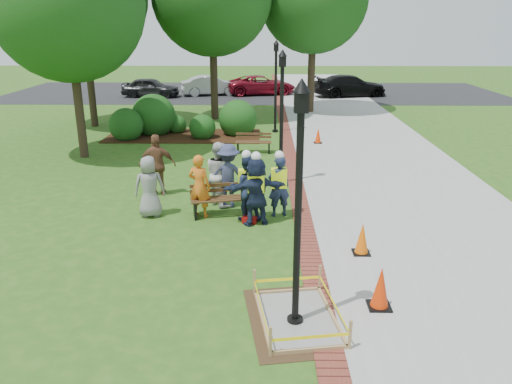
{
  "coord_description": "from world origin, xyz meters",
  "views": [
    {
      "loc": [
        0.67,
        -10.61,
        5.07
      ],
      "look_at": [
        0.5,
        1.2,
        1.0
      ],
      "focal_mm": 35.0,
      "sensor_mm": 36.0,
      "label": 1
    }
  ],
  "objects_px": {
    "hivis_worker_a": "(256,189)",
    "hivis_worker_c": "(247,186)",
    "cone_front": "(381,289)",
    "bench_near": "(220,206)",
    "hivis_worker_b": "(279,184)",
    "lamp_near": "(299,190)",
    "wet_concrete_pad": "(298,308)"
  },
  "relations": [
    {
      "from": "bench_near",
      "to": "wet_concrete_pad",
      "type": "bearing_deg",
      "value": -70.35
    },
    {
      "from": "hivis_worker_c",
      "to": "bench_near",
      "type": "bearing_deg",
      "value": 160.49
    },
    {
      "from": "wet_concrete_pad",
      "to": "cone_front",
      "type": "height_order",
      "value": "cone_front"
    },
    {
      "from": "hivis_worker_b",
      "to": "hivis_worker_a",
      "type": "bearing_deg",
      "value": -135.02
    },
    {
      "from": "cone_front",
      "to": "lamp_near",
      "type": "height_order",
      "value": "lamp_near"
    },
    {
      "from": "hivis_worker_a",
      "to": "wet_concrete_pad",
      "type": "bearing_deg",
      "value": -79.74
    },
    {
      "from": "cone_front",
      "to": "hivis_worker_a",
      "type": "distance_m",
      "value": 4.69
    },
    {
      "from": "hivis_worker_a",
      "to": "hivis_worker_c",
      "type": "height_order",
      "value": "hivis_worker_a"
    },
    {
      "from": "lamp_near",
      "to": "bench_near",
      "type": "bearing_deg",
      "value": 108.83
    },
    {
      "from": "cone_front",
      "to": "lamp_near",
      "type": "distance_m",
      "value": 2.67
    },
    {
      "from": "wet_concrete_pad",
      "to": "hivis_worker_c",
      "type": "height_order",
      "value": "hivis_worker_c"
    },
    {
      "from": "hivis_worker_a",
      "to": "hivis_worker_b",
      "type": "relative_size",
      "value": 1.07
    },
    {
      "from": "lamp_near",
      "to": "hivis_worker_a",
      "type": "xyz_separation_m",
      "value": [
        -0.75,
        4.52,
        -1.51
      ]
    },
    {
      "from": "cone_front",
      "to": "hivis_worker_a",
      "type": "xyz_separation_m",
      "value": [
        -2.35,
        4.02,
        0.56
      ]
    },
    {
      "from": "wet_concrete_pad",
      "to": "lamp_near",
      "type": "distance_m",
      "value": 2.25
    },
    {
      "from": "bench_near",
      "to": "cone_front",
      "type": "height_order",
      "value": "bench_near"
    },
    {
      "from": "hivis_worker_b",
      "to": "hivis_worker_c",
      "type": "xyz_separation_m",
      "value": [
        -0.86,
        -0.27,
        0.04
      ]
    },
    {
      "from": "bench_near",
      "to": "hivis_worker_b",
      "type": "bearing_deg",
      "value": 0.23
    },
    {
      "from": "bench_near",
      "to": "hivis_worker_c",
      "type": "distance_m",
      "value": 1.03
    },
    {
      "from": "hivis_worker_a",
      "to": "hivis_worker_b",
      "type": "xyz_separation_m",
      "value": [
        0.6,
        0.6,
        -0.06
      ]
    },
    {
      "from": "hivis_worker_c",
      "to": "cone_front",
      "type": "bearing_deg",
      "value": -59.13
    },
    {
      "from": "cone_front",
      "to": "hivis_worker_c",
      "type": "xyz_separation_m",
      "value": [
        -2.6,
        4.35,
        0.54
      ]
    },
    {
      "from": "cone_front",
      "to": "lamp_near",
      "type": "relative_size",
      "value": 0.2
    },
    {
      "from": "bench_near",
      "to": "hivis_worker_a",
      "type": "bearing_deg",
      "value": -30.97
    },
    {
      "from": "lamp_near",
      "to": "hivis_worker_c",
      "type": "distance_m",
      "value": 5.19
    },
    {
      "from": "hivis_worker_c",
      "to": "lamp_near",
      "type": "bearing_deg",
      "value": -78.29
    },
    {
      "from": "hivis_worker_b",
      "to": "hivis_worker_c",
      "type": "relative_size",
      "value": 0.96
    },
    {
      "from": "bench_near",
      "to": "cone_front",
      "type": "relative_size",
      "value": 1.97
    },
    {
      "from": "hivis_worker_a",
      "to": "cone_front",
      "type": "bearing_deg",
      "value": -59.71
    },
    {
      "from": "bench_near",
      "to": "hivis_worker_b",
      "type": "height_order",
      "value": "hivis_worker_b"
    },
    {
      "from": "cone_front",
      "to": "wet_concrete_pad",
      "type": "bearing_deg",
      "value": -164.74
    },
    {
      "from": "hivis_worker_c",
      "to": "hivis_worker_b",
      "type": "bearing_deg",
      "value": 17.36
    }
  ]
}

